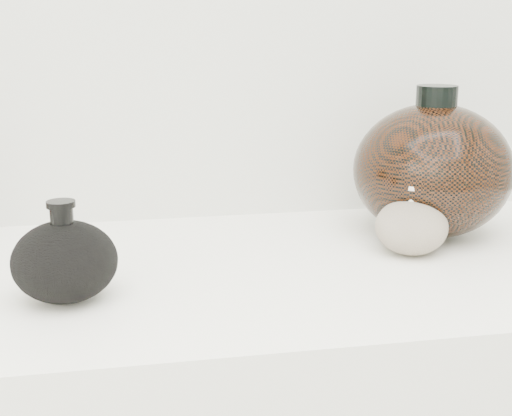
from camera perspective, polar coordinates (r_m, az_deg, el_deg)
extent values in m
cube|color=white|center=(0.92, -1.31, -5.59)|extent=(1.20, 0.50, 0.03)
ellipsoid|color=black|center=(0.82, -15.05, -4.15)|extent=(0.12, 0.12, 0.09)
cylinder|color=black|center=(0.80, -15.29, -0.63)|extent=(0.03, 0.03, 0.03)
cylinder|color=black|center=(0.80, -15.35, 0.31)|extent=(0.03, 0.03, 0.01)
ellipsoid|color=beige|center=(0.97, 12.33, -1.48)|extent=(0.11, 0.11, 0.08)
cylinder|color=#EFE0C7|center=(0.96, 12.47, 1.00)|extent=(0.02, 0.02, 0.02)
cylinder|color=#EFE0C7|center=(0.96, 12.50, 1.66)|extent=(0.03, 0.03, 0.01)
ellipsoid|color=black|center=(1.05, 13.91, 2.92)|extent=(0.26, 0.26, 0.19)
cylinder|color=black|center=(1.04, 14.26, 8.49)|extent=(0.07, 0.07, 0.04)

